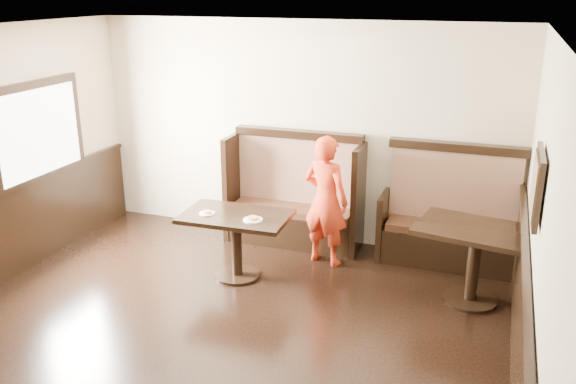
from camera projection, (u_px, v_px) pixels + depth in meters
The scene contains 8 objects.
room_shell at pixel (148, 295), 5.20m from camera, with size 7.00×7.00×7.00m.
booth_main at pixel (295, 203), 7.84m from camera, with size 1.75×0.72×1.45m.
booth_neighbor at pixel (450, 225), 7.23m from camera, with size 1.65×0.72×1.45m.
table_main at pixel (236, 229), 6.83m from camera, with size 1.22×0.78×0.76m.
table_neighbor at pixel (475, 247), 6.27m from camera, with size 1.32×0.98×0.83m.
child at pixel (326, 201), 7.14m from camera, with size 0.57×0.38×1.57m, color red.
pizza_plate_left at pixel (207, 213), 6.79m from camera, with size 0.18×0.18×0.03m.
pizza_plate_right at pixel (253, 219), 6.60m from camera, with size 0.22×0.22×0.04m.
Camera 1 is at (2.39, -3.69, 3.17)m, focal length 38.00 mm.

